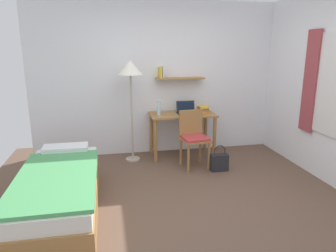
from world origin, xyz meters
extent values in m
plane|color=brown|center=(0.00, 0.00, 0.00)|extent=(5.28, 5.28, 0.00)
cube|color=white|center=(0.00, 2.02, 1.30)|extent=(4.40, 0.05, 2.60)
cube|color=#9E703D|center=(0.30, 1.89, 1.32)|extent=(0.83, 0.22, 0.02)
cube|color=gold|center=(-0.04, 1.90, 1.42)|extent=(0.04, 0.17, 0.18)
cube|color=silver|center=(0.00, 1.91, 1.43)|extent=(0.02, 0.15, 0.20)
cube|color=#993D42|center=(1.96, 0.73, 1.35)|extent=(0.03, 0.28, 1.46)
cube|color=#9E703D|center=(-1.53, 0.14, 0.14)|extent=(0.84, 2.00, 0.28)
cube|color=silver|center=(-1.53, 0.14, 0.36)|extent=(0.81, 1.94, 0.16)
cube|color=#4C9E5B|center=(-1.53, 0.02, 0.46)|extent=(0.86, 1.64, 0.04)
cube|color=white|center=(-1.53, 0.91, 0.49)|extent=(0.59, 0.28, 0.10)
cube|color=#9E703D|center=(0.30, 1.70, 0.73)|extent=(1.10, 0.58, 0.03)
cylinder|color=#9E703D|center=(-0.20, 1.46, 0.36)|extent=(0.06, 0.06, 0.71)
cylinder|color=#9E703D|center=(0.80, 1.46, 0.36)|extent=(0.06, 0.06, 0.71)
cylinder|color=#9E703D|center=(-0.20, 1.94, 0.36)|extent=(0.06, 0.06, 0.71)
cylinder|color=#9E703D|center=(0.80, 1.94, 0.36)|extent=(0.06, 0.06, 0.71)
cube|color=#9E703D|center=(0.36, 1.13, 0.45)|extent=(0.45, 0.45, 0.03)
cube|color=#B23838|center=(0.36, 1.13, 0.48)|extent=(0.41, 0.41, 0.04)
cube|color=#9E703D|center=(0.34, 1.31, 0.69)|extent=(0.39, 0.08, 0.39)
cylinder|color=#9E703D|center=(0.21, 0.95, 0.22)|extent=(0.04, 0.04, 0.43)
cylinder|color=#9E703D|center=(0.55, 0.98, 0.22)|extent=(0.04, 0.04, 0.43)
cylinder|color=#9E703D|center=(0.18, 1.28, 0.22)|extent=(0.04, 0.04, 0.43)
cylinder|color=#9E703D|center=(0.51, 1.32, 0.22)|extent=(0.04, 0.04, 0.43)
cylinder|color=#B2A893|center=(-0.56, 1.64, 0.01)|extent=(0.24, 0.24, 0.02)
cylinder|color=#B2A893|center=(-0.56, 1.64, 0.72)|extent=(0.03, 0.03, 1.40)
cone|color=silver|center=(-0.56, 1.64, 1.53)|extent=(0.39, 0.39, 0.22)
cube|color=black|center=(0.37, 1.72, 0.75)|extent=(0.32, 0.20, 0.01)
cube|color=black|center=(0.37, 1.79, 0.85)|extent=(0.32, 0.06, 0.19)
cube|color=black|center=(0.37, 1.79, 0.85)|extent=(0.29, 0.05, 0.16)
cylinder|color=silver|center=(-0.11, 1.66, 0.86)|extent=(0.06, 0.06, 0.24)
cube|color=orange|center=(0.66, 1.72, 0.76)|extent=(0.19, 0.21, 0.03)
cube|color=#4CA856|center=(0.67, 1.73, 0.78)|extent=(0.19, 0.21, 0.03)
cube|color=#D13D38|center=(0.67, 1.73, 0.81)|extent=(0.16, 0.23, 0.03)
cube|color=gold|center=(0.67, 1.72, 0.84)|extent=(0.15, 0.20, 0.03)
cube|color=#232328|center=(0.69, 0.91, 0.13)|extent=(0.27, 0.12, 0.26)
torus|color=#232328|center=(0.69, 0.91, 0.31)|extent=(0.19, 0.02, 0.19)
camera|label=1|loc=(-0.95, -3.30, 1.85)|focal=33.26mm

